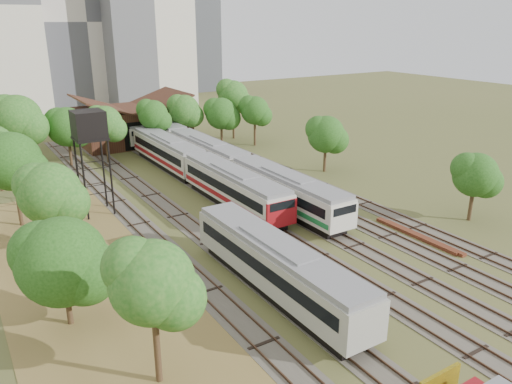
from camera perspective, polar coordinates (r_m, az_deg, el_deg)
ground at (r=36.40m, az=20.30°, el=-12.56°), size 240.00×240.00×0.00m
dry_grass_patch at (r=32.70m, az=-13.16°, el=-15.63°), size 14.00×60.00×0.04m
tracks at (r=53.01m, az=-1.67°, el=-1.16°), size 24.60×80.00×0.19m
railcar_red_set at (r=58.39m, az=-6.74°, el=2.75°), size 3.20×34.58×3.96m
railcar_green_set at (r=64.50m, az=-5.50°, el=4.32°), size 3.12×52.08×3.86m
railcar_rear at (r=83.21m, az=-14.98°, el=7.04°), size 2.97×16.08×3.67m
old_grey_coach at (r=35.18m, az=2.39°, el=-8.43°), size 3.15×18.00×3.90m
water_tower at (r=50.23m, az=-18.55°, el=6.98°), size 2.98×2.98×10.31m
rail_pile_near at (r=46.95m, az=17.75°, el=-4.73°), size 0.60×9.02×0.30m
rail_pile_far at (r=46.76m, az=18.47°, el=-4.92°), size 0.54×8.68×0.28m
maintenance_shed at (r=81.34m, az=-13.90°, el=7.56°), size 16.45×11.55×7.58m
tree_band_left at (r=47.70m, az=-24.04°, el=1.19°), size 8.76×76.76×8.93m
tree_band_far at (r=72.32m, az=-14.23°, el=8.52°), size 37.39×8.45×9.73m
tree_band_right at (r=63.03m, az=8.66°, el=6.54°), size 5.70×41.15×7.56m
tower_centre at (r=121.16m, az=-19.86°, el=17.83°), size 20.00×18.00×36.00m
tower_far_right at (r=141.28m, az=-7.41°, el=17.14°), size 12.00×12.00×28.00m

